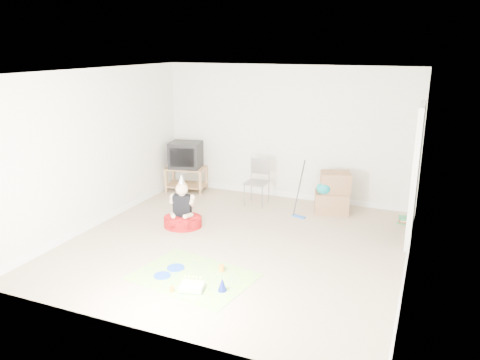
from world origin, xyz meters
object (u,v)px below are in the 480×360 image
at_px(birthday_cake, 192,287).
at_px(seated_woman, 183,215).
at_px(folding_chair, 257,182).
at_px(crt_tv, 186,155).
at_px(tv_stand, 186,177).
at_px(cardboard_boxes, 333,194).

bearing_deg(birthday_cake, seated_woman, 122.29).
xyz_separation_m(folding_chair, birthday_cake, (0.41, -3.38, -0.40)).
bearing_deg(birthday_cake, crt_tv, 119.71).
distance_m(tv_stand, folding_chair, 1.70).
bearing_deg(crt_tv, birthday_cake, -71.47).
bearing_deg(folding_chair, seated_woman, -115.50).
relative_size(tv_stand, crt_tv, 1.41).
relative_size(cardboard_boxes, seated_woman, 0.82).
bearing_deg(crt_tv, folding_chair, -20.50).
relative_size(folding_chair, cardboard_boxes, 1.19).
xyz_separation_m(seated_woman, birthday_cake, (1.15, -1.82, -0.16)).
bearing_deg(crt_tv, cardboard_boxes, -14.33).
xyz_separation_m(crt_tv, seated_woman, (0.93, -1.83, -0.57)).
bearing_deg(cardboard_boxes, seated_woman, -142.63).
bearing_deg(crt_tv, tv_stand, 0.00).
xyz_separation_m(tv_stand, cardboard_boxes, (3.11, -0.17, 0.07)).
height_order(folding_chair, birthday_cake, folding_chair).
height_order(cardboard_boxes, birthday_cake, cardboard_boxes).
height_order(tv_stand, folding_chair, folding_chair).
relative_size(cardboard_boxes, birthday_cake, 2.27).
bearing_deg(seated_woman, folding_chair, 64.50).
bearing_deg(crt_tv, seated_woman, -74.18).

